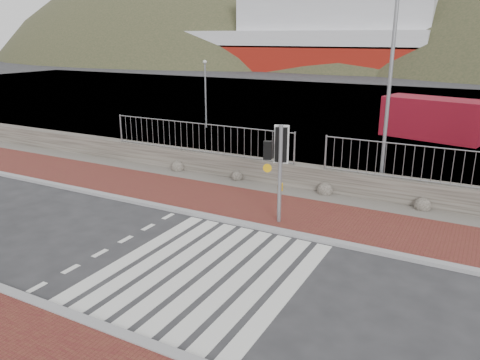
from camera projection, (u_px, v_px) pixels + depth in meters
The scene contains 14 objects.
ground at pixel (206, 271), 11.46m from camera, with size 220.00×220.00×0.00m, color #28282B.
sidewalk_far at pixel (280, 211), 15.24m from camera, with size 40.00×3.00×0.08m, color brown.
kerb_near at pixel (122, 335), 8.92m from camera, with size 40.00×0.25×0.12m, color gray.
kerb_far at pixel (259, 227), 13.97m from camera, with size 40.00×0.25×0.12m, color gray.
zebra_crossing at pixel (206, 271), 11.46m from camera, with size 4.62×5.60×0.01m.
gravel_strip at pixel (302, 194), 16.92m from camera, with size 40.00×1.50×0.06m, color #59544C.
stone_wall at pixel (310, 177), 17.47m from camera, with size 40.00×0.60×0.90m, color #444038.
railing at pixel (310, 142), 16.94m from camera, with size 18.07×0.07×1.22m.
quay at pixel (405, 113), 34.94m from camera, with size 120.00×40.00×0.50m, color #4C4C4F.
water at pixel (450, 77), 64.39m from camera, with size 220.00×50.00×0.05m, color #3F4C54.
ferry at pixel (297, 37), 78.16m from camera, with size 50.00×16.00×20.00m.
traffic_signal_far at pixel (279, 153), 13.70m from camera, with size 0.75×0.40×3.07m.
streetlight at pixel (394, 75), 15.83m from camera, with size 1.53×0.71×7.52m.
shipping_container at pixel (434, 118), 25.99m from camera, with size 5.35×2.23×2.23m, color maroon.
Camera 1 is at (5.61, -8.66, 5.53)m, focal length 35.00 mm.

